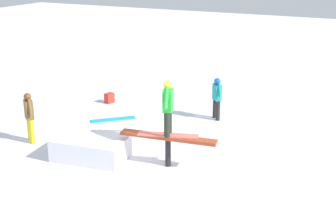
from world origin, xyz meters
TOP-DOWN VIEW (x-y plane):
  - ground_plane at (0.00, 0.00)m, footprint 60.00×60.00m
  - rail_feature at (0.00, 0.00)m, footprint 2.41×0.61m
  - snow_kicker_ramp at (-1.96, -0.28)m, footprint 1.99×1.74m
  - main_rider_on_rail at (0.00, 0.00)m, footprint 1.48×0.71m
  - bystander_brown at (-4.06, -0.30)m, footprint 0.51×0.39m
  - bystander_teal at (-0.17, 3.73)m, footprint 0.46×0.47m
  - loose_snowboard_cyan at (-3.02, 2.22)m, footprint 1.21×1.17m
  - backpack_on_snow at (-4.09, 3.65)m, footprint 0.29×0.35m

SIDE VIEW (x-z plane):
  - ground_plane at x=0.00m, z-range 0.00..0.00m
  - loose_snowboard_cyan at x=-3.02m, z-range 0.00..0.02m
  - backpack_on_snow at x=-4.09m, z-range 0.00..0.34m
  - snow_kicker_ramp at x=-1.96m, z-range 0.00..0.56m
  - rail_feature at x=0.00m, z-range 0.27..1.07m
  - bystander_teal at x=-0.17m, z-range 0.08..1.40m
  - bystander_brown at x=-4.06m, z-range 0.09..1.49m
  - main_rider_on_rail at x=0.00m, z-range 0.78..2.16m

